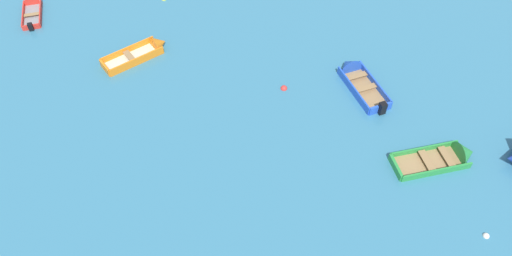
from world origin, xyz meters
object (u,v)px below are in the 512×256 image
(rowboat_green_far_left, at_px, (452,156))
(mooring_buoy_central, at_px, (284,89))
(rowboat_blue_midfield_left, at_px, (356,76))
(rowboat_orange_cluster_inner, at_px, (147,50))
(rowboat_red_near_left, at_px, (32,7))
(mooring_buoy_between_boats_left, at_px, (486,236))

(rowboat_green_far_left, xyz_separation_m, mooring_buoy_central, (-8.03, 5.12, -0.18))
(rowboat_blue_midfield_left, relative_size, rowboat_orange_cluster_inner, 1.10)
(rowboat_green_far_left, bearing_deg, mooring_buoy_central, 147.49)
(rowboat_orange_cluster_inner, distance_m, mooring_buoy_central, 8.72)
(rowboat_red_near_left, bearing_deg, rowboat_orange_cluster_inner, -29.56)
(rowboat_orange_cluster_inner, bearing_deg, mooring_buoy_between_boats_left, -37.51)
(rowboat_orange_cluster_inner, relative_size, mooring_buoy_between_boats_left, 13.56)
(rowboat_blue_midfield_left, height_order, rowboat_orange_cluster_inner, rowboat_blue_midfield_left)
(rowboat_blue_midfield_left, relative_size, mooring_buoy_between_boats_left, 14.86)
(mooring_buoy_central, bearing_deg, mooring_buoy_between_boats_left, -48.29)
(rowboat_green_far_left, bearing_deg, mooring_buoy_between_boats_left, -85.41)
(rowboat_orange_cluster_inner, height_order, mooring_buoy_central, rowboat_orange_cluster_inner)
(rowboat_orange_cluster_inner, xyz_separation_m, mooring_buoy_central, (8.09, -3.24, -0.22))
(mooring_buoy_between_boats_left, bearing_deg, mooring_buoy_central, 131.71)
(rowboat_orange_cluster_inner, xyz_separation_m, mooring_buoy_between_boats_left, (16.47, -12.64, -0.22))
(rowboat_red_near_left, xyz_separation_m, rowboat_orange_cluster_inner, (8.16, -4.63, 0.06))
(mooring_buoy_between_boats_left, xyz_separation_m, mooring_buoy_central, (-8.37, 9.39, 0.00))
(rowboat_orange_cluster_inner, bearing_deg, rowboat_red_near_left, 150.44)
(mooring_buoy_between_boats_left, bearing_deg, rowboat_red_near_left, 144.96)
(rowboat_blue_midfield_left, xyz_separation_m, rowboat_orange_cluster_inner, (-12.23, 2.59, -0.01))
(rowboat_blue_midfield_left, height_order, mooring_buoy_between_boats_left, rowboat_blue_midfield_left)
(rowboat_red_near_left, bearing_deg, rowboat_green_far_left, -28.15)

